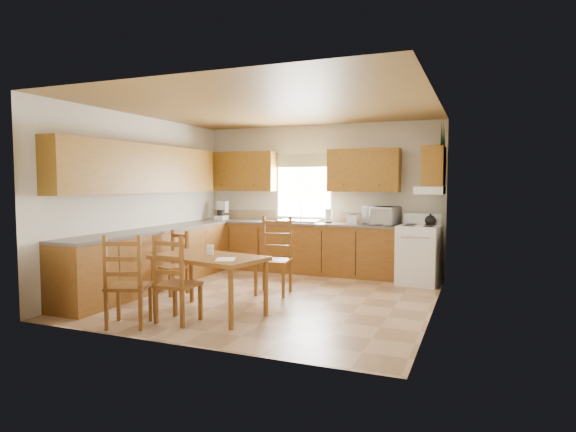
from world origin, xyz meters
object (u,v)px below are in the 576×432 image
at_px(dining_table, 209,285).
at_px(chair_far_right, 273,256).
at_px(stove, 419,255).
at_px(chair_near_left, 129,280).
at_px(chair_near_right, 178,279).
at_px(chair_far_left, 172,263).
at_px(microwave, 381,216).

height_order(dining_table, chair_far_right, chair_far_right).
bearing_deg(stove, chair_near_left, -122.51).
distance_m(dining_table, chair_far_right, 1.36).
height_order(stove, chair_far_right, chair_far_right).
relative_size(chair_near_right, chair_far_left, 1.12).
xyz_separation_m(chair_near_left, chair_far_right, (0.91, 2.06, 0.04)).
xyz_separation_m(chair_near_right, chair_far_left, (-0.94, 1.18, -0.06)).
distance_m(microwave, dining_table, 3.52).
bearing_deg(microwave, dining_table, -102.27).
bearing_deg(chair_far_right, microwave, 48.21).
xyz_separation_m(dining_table, chair_far_right, (0.30, 1.31, 0.20)).
relative_size(dining_table, chair_near_right, 1.33).
distance_m(dining_table, chair_near_right, 0.47).
xyz_separation_m(stove, dining_table, (-2.21, -2.82, -0.10)).
xyz_separation_m(stove, chair_near_right, (-2.38, -3.23, 0.05)).
relative_size(chair_near_right, chair_far_right, 0.91).
bearing_deg(chair_near_right, chair_far_right, -102.58).
relative_size(chair_far_left, chair_far_right, 0.82).
distance_m(microwave, chair_far_left, 3.57).
xyz_separation_m(stove, microwave, (-0.67, 0.26, 0.61)).
height_order(microwave, chair_far_left, microwave).
relative_size(chair_near_left, chair_near_right, 1.02).
distance_m(stove, microwave, 0.94).
xyz_separation_m(chair_near_right, chair_far_right, (0.47, 1.73, 0.05)).
relative_size(stove, chair_far_right, 0.83).
relative_size(microwave, chair_far_left, 0.57).
distance_m(microwave, chair_far_right, 2.22).
bearing_deg(chair_far_right, chair_far_left, -165.52).
bearing_deg(microwave, chair_near_left, -105.01).
bearing_deg(chair_near_right, stove, -123.80).
bearing_deg(chair_far_left, chair_near_left, -55.03).
height_order(microwave, chair_near_right, microwave).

